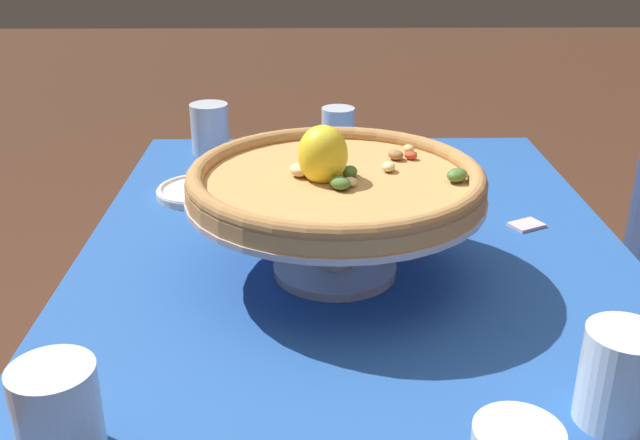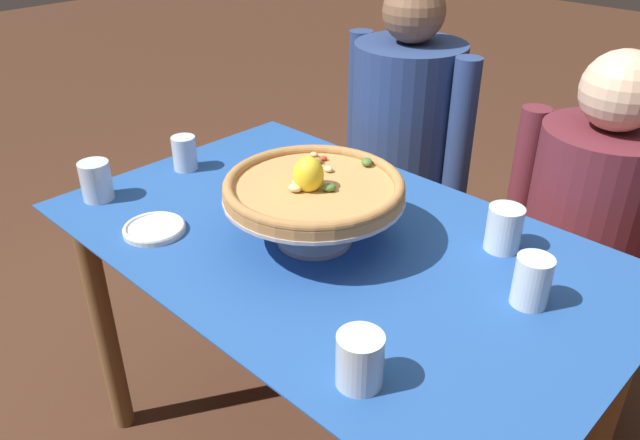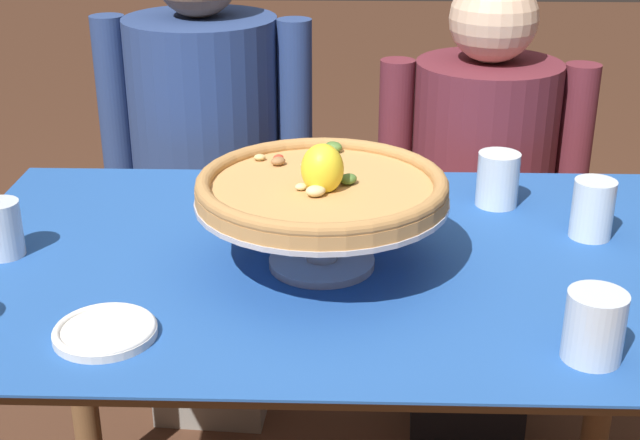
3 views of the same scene
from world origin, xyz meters
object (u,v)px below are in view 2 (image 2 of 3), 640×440
at_px(side_plate, 154,228).
at_px(water_glass_side_left, 185,155).
at_px(sugar_packet, 354,176).
at_px(water_glass_front_left, 97,183).
at_px(water_glass_back_right, 504,231).
at_px(water_glass_front_right, 360,363).
at_px(diner_right, 579,263).
at_px(pizza, 314,186).
at_px(diner_left, 402,169).
at_px(pizza_stand, 314,207).
at_px(water_glass_side_right, 531,284).

bearing_deg(side_plate, water_glass_side_left, 132.50).
distance_m(side_plate, sugar_packet, 0.56).
bearing_deg(water_glass_front_left, water_glass_side_left, 87.65).
relative_size(water_glass_front_left, water_glass_back_right, 0.99).
distance_m(water_glass_front_right, sugar_packet, 0.77).
distance_m(water_glass_front_right, diner_right, 0.98).
relative_size(pizza, water_glass_side_left, 4.18).
relative_size(pizza, water_glass_front_right, 4.10).
bearing_deg(diner_left, pizza, -67.78).
relative_size(side_plate, sugar_packet, 2.86).
relative_size(pizza, sugar_packet, 7.85).
distance_m(water_glass_side_left, side_plate, 0.34).
xyz_separation_m(water_glass_front_left, diner_left, (0.23, 0.97, -0.21)).
xyz_separation_m(water_glass_side_left, water_glass_front_left, (-0.01, -0.26, 0.00)).
xyz_separation_m(pizza_stand, water_glass_front_right, (0.36, -0.26, -0.05)).
xyz_separation_m(water_glass_back_right, diner_left, (-0.62, 0.47, -0.21)).
xyz_separation_m(water_glass_side_right, diner_left, (-0.76, 0.61, -0.21)).
distance_m(pizza_stand, water_glass_side_right, 0.48).
relative_size(pizza_stand, water_glass_side_left, 4.23).
distance_m(water_glass_side_left, water_glass_front_left, 0.26).
bearing_deg(pizza, water_glass_front_right, -35.91).
height_order(water_glass_front_right, water_glass_back_right, water_glass_back_right).
relative_size(water_glass_side_left, diner_right, 0.08).
xyz_separation_m(pizza_stand, diner_left, (-0.30, 0.73, -0.26)).
relative_size(side_plate, diner_right, 0.13).
relative_size(water_glass_front_right, side_plate, 0.67).
distance_m(pizza, diner_left, 0.85).
height_order(pizza, diner_right, diner_right).
distance_m(pizza, water_glass_front_left, 0.59).
height_order(water_glass_front_right, side_plate, water_glass_front_right).
xyz_separation_m(water_glass_back_right, sugar_packet, (-0.47, 0.04, -0.04)).
distance_m(water_glass_front_right, water_glass_front_left, 0.90).
bearing_deg(side_plate, diner_left, 90.40).
height_order(side_plate, diner_right, diner_right).
bearing_deg(pizza_stand, water_glass_front_left, -156.17).
distance_m(water_glass_back_right, diner_left, 0.80).
xyz_separation_m(pizza_stand, side_plate, (-0.29, -0.23, -0.08)).
xyz_separation_m(sugar_packet, diner_left, (-0.15, 0.42, -0.17)).
bearing_deg(water_glass_back_right, pizza_stand, -140.25).
bearing_deg(water_glass_front_left, water_glass_front_right, -1.76).
bearing_deg(water_glass_side_left, pizza, -2.52).
bearing_deg(pizza, water_glass_front_left, -156.20).
bearing_deg(water_glass_front_left, water_glass_side_right, 20.01).
height_order(sugar_packet, diner_left, diner_left).
bearing_deg(water_glass_side_right, diner_right, 100.32).
xyz_separation_m(water_glass_front_left, water_glass_side_right, (0.99, 0.36, 0.00)).
height_order(water_glass_front_left, side_plate, water_glass_front_left).
bearing_deg(pizza_stand, side_plate, -141.88).
bearing_deg(water_glass_back_right, water_glass_side_right, -45.10).
relative_size(pizza_stand, water_glass_side_right, 3.86).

